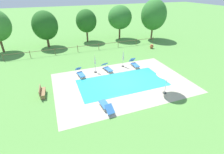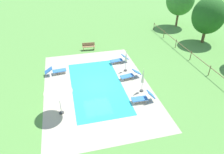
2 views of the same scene
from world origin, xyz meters
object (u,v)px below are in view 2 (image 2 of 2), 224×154
at_px(sun_lounger_north_far, 119,60).
at_px(sun_lounger_north_end, 143,98).
at_px(patio_umbrella_open_foreground, 58,90).
at_px(wooden_bench_lawn_side, 89,46).
at_px(tree_centre, 180,0).
at_px(sun_lounger_north_mid, 56,71).
at_px(patio_umbrella_closed_row_centre, 126,58).
at_px(tree_east_mid, 209,16).
at_px(patio_umbrella_closed_row_west, 143,77).
at_px(sun_lounger_north_near_steps, 130,75).

xyz_separation_m(sun_lounger_north_far, sun_lounger_north_end, (6.85, 0.12, 0.01)).
xyz_separation_m(patio_umbrella_open_foreground, wooden_bench_lawn_side, (-10.75, 3.66, -1.68)).
height_order(wooden_bench_lawn_side, tree_centre, tree_centre).
bearing_deg(sun_lounger_north_far, patio_umbrella_open_foreground, -43.34).
relative_size(sun_lounger_north_mid, sun_lounger_north_end, 1.08).
relative_size(sun_lounger_north_end, tree_centre, 0.31).
bearing_deg(patio_umbrella_closed_row_centre, wooden_bench_lawn_side, -153.93).
xyz_separation_m(sun_lounger_north_mid, tree_east_mid, (-3.61, 18.61, 3.09)).
xyz_separation_m(patio_umbrella_open_foreground, tree_centre, (-16.08, 18.13, 1.83)).
xyz_separation_m(patio_umbrella_open_foreground, patio_umbrella_closed_row_centre, (-4.89, 6.53, -0.72)).
relative_size(wooden_bench_lawn_side, tree_centre, 0.25).
bearing_deg(sun_lounger_north_far, tree_east_mid, 103.23).
relative_size(patio_umbrella_open_foreground, wooden_bench_lawn_side, 1.55).
bearing_deg(patio_umbrella_open_foreground, sun_lounger_north_mid, -177.70).
bearing_deg(patio_umbrella_open_foreground, wooden_bench_lawn_side, 161.20).
xyz_separation_m(sun_lounger_north_far, patio_umbrella_closed_row_west, (5.48, 0.55, 1.03)).
bearing_deg(tree_east_mid, sun_lounger_north_end, -50.94).
xyz_separation_m(sun_lounger_north_near_steps, patio_umbrella_open_foreground, (3.44, -6.51, 1.77)).
relative_size(patio_umbrella_open_foreground, tree_centre, 0.38).
height_order(sun_lounger_north_far, tree_centre, tree_centre).
bearing_deg(patio_umbrella_open_foreground, sun_lounger_north_end, 88.70).
distance_m(sun_lounger_north_end, tree_centre, 20.32).
xyz_separation_m(sun_lounger_north_mid, wooden_bench_lawn_side, (-4.83, 3.90, 0.10)).
distance_m(sun_lounger_north_near_steps, patio_umbrella_open_foreground, 7.58).
height_order(sun_lounger_north_end, patio_umbrella_closed_row_west, patio_umbrella_closed_row_west).
bearing_deg(sun_lounger_north_mid, tree_centre, 118.95).
bearing_deg(tree_east_mid, sun_lounger_north_mid, -79.01).
relative_size(patio_umbrella_closed_row_centre, tree_east_mid, 0.40).
height_order(patio_umbrella_open_foreground, patio_umbrella_closed_row_west, patio_umbrella_open_foreground).
relative_size(sun_lounger_north_mid, patio_umbrella_open_foreground, 0.88).
distance_m(sun_lounger_north_far, patio_umbrella_closed_row_centre, 2.10).
relative_size(patio_umbrella_open_foreground, patio_umbrella_closed_row_centre, 1.05).
bearing_deg(sun_lounger_north_end, wooden_bench_lawn_side, -165.64).
relative_size(patio_umbrella_closed_row_centre, wooden_bench_lawn_side, 1.48).
height_order(sun_lounger_north_mid, patio_umbrella_closed_row_centre, patio_umbrella_closed_row_centre).
xyz_separation_m(sun_lounger_north_far, tree_centre, (-9.38, 11.81, 3.60)).
height_order(sun_lounger_north_far, sun_lounger_north_end, sun_lounger_north_end).
bearing_deg(tree_east_mid, sun_lounger_north_near_steps, -62.81).
relative_size(patio_umbrella_closed_row_west, tree_centre, 0.36).
bearing_deg(tree_east_mid, wooden_bench_lawn_side, -94.70).
relative_size(sun_lounger_north_mid, wooden_bench_lawn_side, 1.36).
bearing_deg(sun_lounger_north_mid, wooden_bench_lawn_side, 141.08).
xyz_separation_m(sun_lounger_north_mid, tree_centre, (-10.16, 18.37, 3.61)).
bearing_deg(wooden_bench_lawn_side, patio_umbrella_closed_row_west, 18.68).
height_order(sun_lounger_north_far, patio_umbrella_closed_row_centre, patio_umbrella_closed_row_centre).
relative_size(sun_lounger_north_near_steps, patio_umbrella_closed_row_centre, 0.92).
xyz_separation_m(wooden_bench_lawn_side, tree_east_mid, (1.21, 14.72, 2.99)).
bearing_deg(wooden_bench_lawn_side, tree_centre, 110.24).
bearing_deg(sun_lounger_north_mid, tree_east_mid, 100.99).
relative_size(patio_umbrella_closed_row_centre, tree_centre, 0.36).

